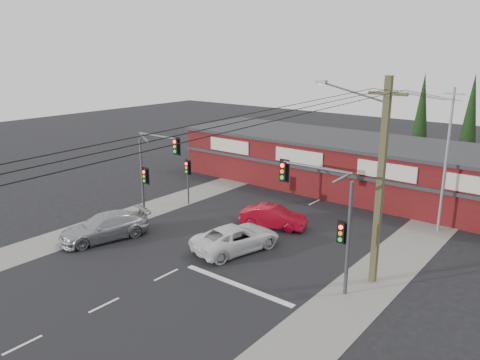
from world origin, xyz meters
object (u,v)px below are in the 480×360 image
Objects in this scene: utility_pole at (378,176)px; white_suv at (236,238)px; silver_suv at (105,227)px; shop_building at (334,161)px; red_sedan at (273,217)px.

white_suv is at bearing -170.49° from utility_pole.
silver_suv is at bearing -161.45° from utility_pole.
silver_suv is 0.54× the size of utility_pole.
white_suv is 15.43m from shop_building.
white_suv is 4.29m from red_sedan.
red_sedan is at bearing -82.42° from shop_building.
shop_building reaches higher than red_sedan.
shop_building reaches higher than silver_suv.
red_sedan is 9.67m from utility_pole.
white_suv is at bearing 43.63° from silver_suv.
utility_pole is at bearing -156.02° from white_suv.
shop_building is at bearing 123.76° from utility_pole.
red_sedan is (-0.37, 4.27, -0.03)m from white_suv.
silver_suv is at bearing 121.12° from red_sedan.
shop_building reaches higher than white_suv.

